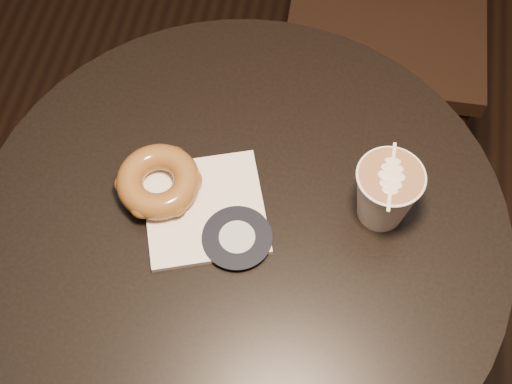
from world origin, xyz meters
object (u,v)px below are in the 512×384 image
pastry_bag (205,209)px  latte_cup (385,194)px  cafe_table (243,281)px  doughnut (158,181)px

pastry_bag → latte_cup: 0.23m
cafe_table → pastry_bag: size_ratio=4.91×
pastry_bag → doughnut: 0.07m
pastry_bag → doughnut: (-0.06, 0.02, 0.02)m
latte_cup → cafe_table: bearing=-164.6°
doughnut → latte_cup: (0.29, 0.02, 0.02)m
pastry_bag → latte_cup: bearing=-10.2°
cafe_table → latte_cup: (0.18, 0.05, 0.25)m
pastry_bag → latte_cup: latte_cup is taller
cafe_table → latte_cup: size_ratio=7.95×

